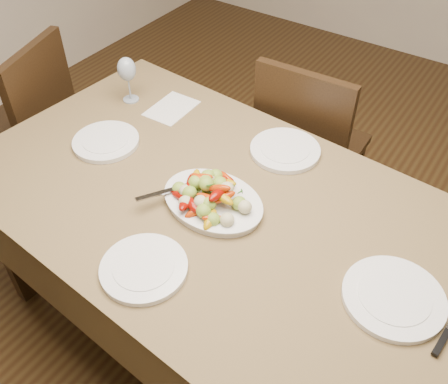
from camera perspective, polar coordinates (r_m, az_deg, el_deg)
The scene contains 14 objects.
floor at distance 2.12m, azimuth 3.92°, elevation -21.05°, with size 6.00×6.00×0.00m, color #382511.
dining_table at distance 1.92m, azimuth 0.00°, elevation -9.65°, with size 1.84×1.04×0.76m, color brown.
chair_far at distance 2.37m, azimuth 10.10°, elevation 5.19°, with size 0.42×0.42×0.95m, color black, non-canonical shape.
chair_left at distance 2.60m, azimuth -22.33°, elevation 6.16°, with size 0.42×0.42×0.95m, color black, non-canonical shape.
serving_platter at distance 1.63m, azimuth -1.27°, elevation -1.23°, with size 0.34×0.25×0.02m, color white.
roasted_vegetables at distance 1.59m, azimuth -1.30°, elevation 0.24°, with size 0.28×0.19×0.09m, color #730802, non-canonical shape.
serving_spoon at distance 1.61m, azimuth -3.92°, elevation 0.00°, with size 0.28×0.06×0.03m, color #9EA0A8, non-canonical shape.
plate_left at distance 1.93m, azimuth -13.34°, elevation 5.61°, with size 0.25×0.25×0.02m, color white.
plate_right at distance 1.46m, azimuth 18.81°, elevation -11.36°, with size 0.28×0.28×0.02m, color white.
plate_far at distance 1.85m, azimuth 6.99°, elevation 4.75°, with size 0.26×0.26×0.02m, color white.
plate_near at distance 1.47m, azimuth -9.14°, elevation -8.61°, with size 0.25×0.25×0.02m, color white.
wine_glass at distance 2.11m, azimuth -10.92°, elevation 12.64°, with size 0.08×0.08×0.20m, color #8C99A5, non-canonical shape.
menu_card at distance 2.08m, azimuth -6.01°, elevation 9.50°, with size 0.15×0.21×0.00m, color silver.
table_knife at distance 1.46m, azimuth 24.16°, elevation -14.32°, with size 0.02×0.20×0.01m, color #9EA0A8, non-canonical shape.
Camera 1 is at (0.41, -0.83, 1.91)m, focal length 40.00 mm.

